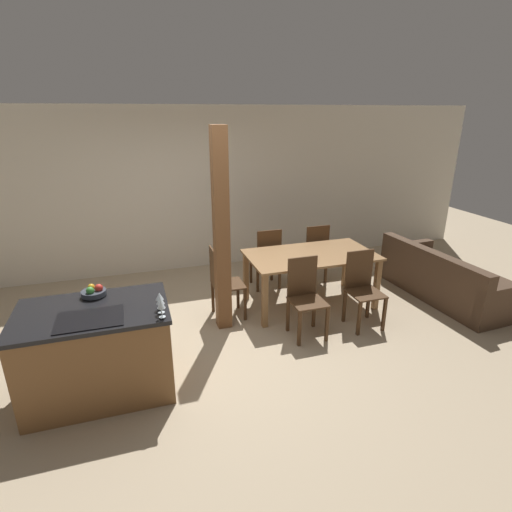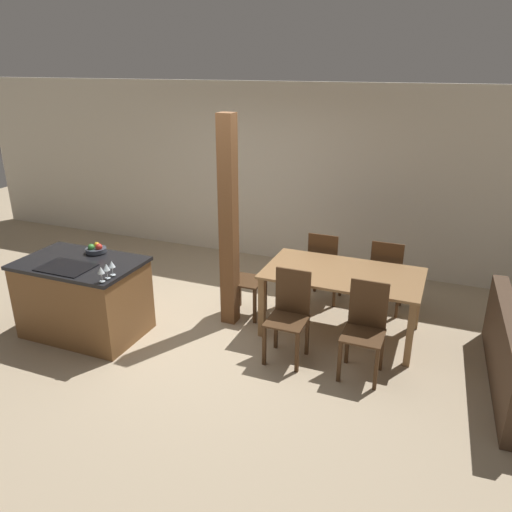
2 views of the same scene
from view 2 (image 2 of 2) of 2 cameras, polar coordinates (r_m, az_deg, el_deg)
ground_plane at (r=5.99m, az=-6.11°, el=-8.35°), size 16.00×16.00×0.00m
wall_back at (r=7.71m, az=2.45°, el=9.29°), size 11.20×0.08×2.70m
kitchen_island at (r=6.04m, az=-19.09°, el=-4.49°), size 1.36×0.88×0.90m
fruit_bowl at (r=6.04m, az=-17.82°, el=0.77°), size 0.24×0.24×0.11m
wine_glass_near at (r=5.19m, az=-17.30°, el=-1.61°), size 0.07×0.07×0.16m
wine_glass_middle at (r=5.25m, az=-16.73°, el=-1.27°), size 0.07×0.07×0.16m
wine_glass_far at (r=5.32m, az=-16.16°, el=-0.95°), size 0.07×0.07×0.16m
dining_table at (r=5.70m, az=9.86°, el=-2.74°), size 1.75×0.97×0.76m
dining_chair_near_left at (r=5.24m, az=3.80°, el=-6.61°), size 0.40×0.40×0.96m
dining_chair_near_right at (r=5.09m, az=12.32°, el=-8.04°), size 0.40×0.40×0.96m
dining_chair_far_left at (r=6.48m, az=7.78°, el=-1.11°), size 0.40×0.40×0.96m
dining_chair_far_right at (r=6.36m, az=14.66°, el=-2.10°), size 0.40×0.40×0.96m
dining_chair_head_end at (r=6.12m, az=-1.73°, el=-2.32°), size 0.40×0.40×0.96m
timber_post at (r=5.68m, az=-3.15°, el=3.62°), size 0.18×0.18×2.46m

